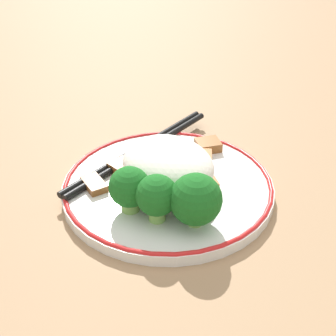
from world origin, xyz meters
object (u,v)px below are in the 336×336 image
object	(u,v)px
plate	(168,186)
broccoli_back_center	(157,196)
broccoli_back_right	(196,200)
broccoli_back_left	(130,188)
chopsticks	(140,150)

from	to	relation	value
plate	broccoli_back_center	distance (m)	0.07
broccoli_back_center	broccoli_back_right	size ratio (longest dim) A/B	0.91
plate	broccoli_back_left	bearing A→B (deg)	-76.80
broccoli_back_left	chopsticks	distance (m)	0.11
broccoli_back_left	broccoli_back_center	size ratio (longest dim) A/B	0.97
broccoli_back_left	broccoli_back_right	size ratio (longest dim) A/B	0.88
broccoli_back_right	chopsticks	world-z (taller)	broccoli_back_right
broccoli_back_left	broccoli_back_right	bearing A→B (deg)	33.42
plate	chopsticks	world-z (taller)	chopsticks
broccoli_back_left	broccoli_back_center	xyz separation A→B (m)	(0.03, 0.01, 0.00)
broccoli_back_right	plate	bearing A→B (deg)	163.71
broccoli_back_center	chopsticks	bearing A→B (deg)	153.20
plate	broccoli_back_center	size ratio (longest dim) A/B	4.62
plate	broccoli_back_left	world-z (taller)	broccoli_back_left
plate	chopsticks	size ratio (longest dim) A/B	0.97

